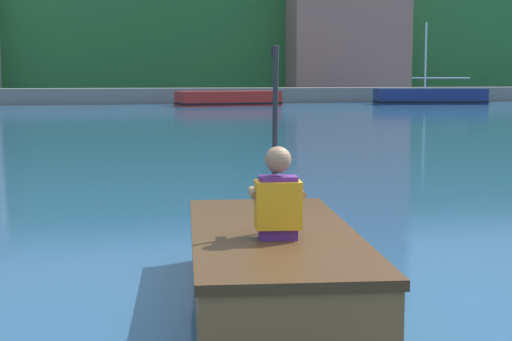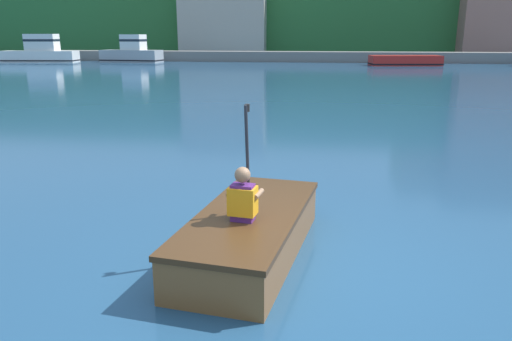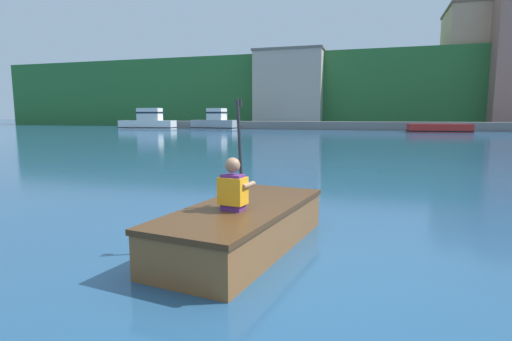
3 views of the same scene
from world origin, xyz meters
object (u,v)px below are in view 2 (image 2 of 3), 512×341
Objects in this scene: moored_boat_dock_west_inner at (132,52)px; moored_boat_dock_center_far at (40,52)px; rowboat_foreground at (251,229)px; person_paddler at (243,196)px; moored_boat_dock_west_end at (405,61)px.

moored_boat_dock_center_far is (-8.01, -1.23, 0.04)m from moored_boat_dock_west_inner.
rowboat_foreground is at bearing -56.74° from moored_boat_dock_center_far.
rowboat_foreground is 2.37× the size of person_paddler.
moored_boat_dock_center_far reaches higher than person_paddler.
moored_boat_dock_west_end is at bearing -0.84° from moored_boat_dock_center_far.
moored_boat_dock_center_far reaches higher than moored_boat_dock_west_end.
moored_boat_dock_west_end is 37.40m from rowboat_foreground.
moored_boat_dock_west_inner is at bearing 175.86° from moored_boat_dock_west_end.
moored_boat_dock_west_end is at bearing -4.14° from moored_boat_dock_west_inner.
rowboat_foreground is at bearing -66.91° from moored_boat_dock_west_inner.
moored_boat_dock_west_inner is (-23.45, 1.70, 0.48)m from moored_boat_dock_west_end.
person_paddler is (-0.04, -0.30, 0.50)m from rowboat_foreground.
moored_boat_dock_center_far reaches higher than rowboat_foreground.
moored_boat_dock_center_far is at bearing 123.00° from person_paddler.
rowboat_foreground is at bearing -100.90° from moored_boat_dock_west_end.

